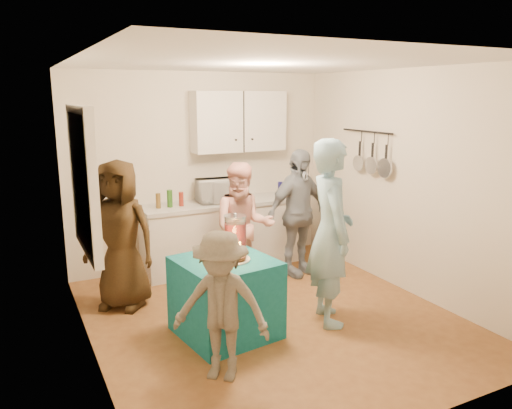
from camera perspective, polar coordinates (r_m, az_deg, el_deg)
name	(u,v)px	position (r m, az deg, el deg)	size (l,w,h in m)	color
floor	(271,317)	(5.42, 1.71, -12.68)	(4.00, 4.00, 0.00)	brown
ceiling	(273,63)	(4.92, 1.91, 15.91)	(4.00, 4.00, 0.00)	white
back_wall	(201,170)	(6.81, -6.28, 3.91)	(3.60, 3.60, 0.00)	silver
left_wall	(85,216)	(4.46, -18.97, -1.23)	(4.00, 4.00, 0.00)	silver
right_wall	(407,183)	(6.07, 16.92, 2.40)	(4.00, 4.00, 0.00)	silver
window_night	(81,181)	(4.71, -19.34, 2.55)	(0.04, 1.00, 1.20)	black
counter	(224,236)	(6.79, -3.63, -3.58)	(2.20, 0.58, 0.86)	white
countertop	(224,203)	(6.68, -3.69, 0.17)	(2.24, 0.62, 0.05)	beige
upper_cabinet	(239,121)	(6.80, -1.96, 9.47)	(1.30, 0.30, 0.80)	white
pot_rack	(365,151)	(6.49, 12.32, 5.95)	(0.12, 1.00, 0.60)	black
microwave	(218,191)	(6.62, -4.34, 1.60)	(0.55, 0.37, 0.30)	white
party_table	(226,297)	(4.93, -3.50, -10.52)	(0.85, 0.85, 0.76)	#10636E
donut_cake	(230,251)	(4.76, -2.96, -5.33)	(0.38, 0.38, 0.18)	#381C0C
punch_jar	(235,234)	(5.04, -2.39, -3.35)	(0.22, 0.22, 0.34)	#B30E1F
man_birthday	(330,233)	(5.07, 8.50, -3.19)	(0.69, 0.45, 1.89)	#8DB8CD
woman_back_left	(120,235)	(5.60, -15.30, -3.37)	(0.80, 0.52, 1.64)	#4E3516
woman_back_center	(243,228)	(5.88, -1.47, -2.66)	(0.75, 0.58, 1.54)	#F3887E
woman_back_right	(298,213)	(6.41, 4.78, -0.97)	(0.96, 0.40, 1.64)	#0F1D33
child_near_left	(221,306)	(4.12, -4.01, -11.55)	(0.81, 0.47, 1.26)	#595247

